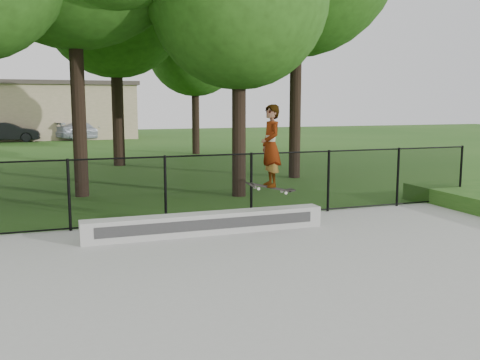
{
  "coord_description": "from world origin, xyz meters",
  "views": [
    {
      "loc": [
        -2.33,
        -5.43,
        2.68
      ],
      "look_at": [
        1.11,
        4.2,
        1.2
      ],
      "focal_mm": 40.0,
      "sensor_mm": 36.0,
      "label": 1
    }
  ],
  "objects_px": {
    "skater_airborne": "(271,147)",
    "car_c": "(87,130)",
    "car_b": "(9,132)",
    "grind_ledge": "(207,223)"
  },
  "relations": [
    {
      "from": "skater_airborne",
      "to": "car_c",
      "type": "bearing_deg",
      "value": 92.74
    },
    {
      "from": "car_b",
      "to": "skater_airborne",
      "type": "xyz_separation_m",
      "value": [
        6.79,
        -30.55,
        1.12
      ]
    },
    {
      "from": "car_b",
      "to": "skater_airborne",
      "type": "relative_size",
      "value": 2.02
    },
    {
      "from": "grind_ledge",
      "to": "car_c",
      "type": "bearing_deg",
      "value": 90.41
    },
    {
      "from": "grind_ledge",
      "to": "car_b",
      "type": "relative_size",
      "value": 1.33
    },
    {
      "from": "car_b",
      "to": "car_c",
      "type": "bearing_deg",
      "value": -79.03
    },
    {
      "from": "grind_ledge",
      "to": "car_b",
      "type": "distance_m",
      "value": 30.79
    },
    {
      "from": "car_c",
      "to": "car_b",
      "type": "bearing_deg",
      "value": 73.85
    },
    {
      "from": "grind_ledge",
      "to": "car_c",
      "type": "xyz_separation_m",
      "value": [
        -0.22,
        30.95,
        0.41
      ]
    },
    {
      "from": "grind_ledge",
      "to": "skater_airborne",
      "type": "height_order",
      "value": "skater_airborne"
    }
  ]
}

